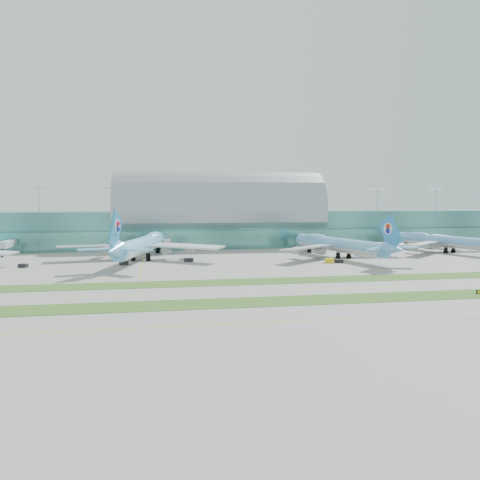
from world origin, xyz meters
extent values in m
plane|color=gray|center=(0.00, 0.00, 0.00)|extent=(700.00, 700.00, 0.00)
cube|color=#3D7A75|center=(0.00, 130.00, 10.00)|extent=(340.00, 42.00, 20.00)
cube|color=#3D7A75|center=(0.00, 106.00, 5.00)|extent=(340.00, 8.00, 10.00)
ellipsoid|color=#9EA5A8|center=(0.00, 130.00, 20.00)|extent=(340.00, 46.20, 16.17)
cylinder|color=white|center=(0.00, 130.00, 28.00)|extent=(0.80, 0.80, 16.00)
cube|color=#B2B7B7|center=(-106.00, 95.00, 5.50)|extent=(3.50, 22.00, 3.00)
cylinder|color=black|center=(-106.00, 85.00, 2.00)|extent=(1.00, 1.00, 4.00)
cube|color=#B2B7B7|center=(-31.00, 95.00, 5.50)|extent=(3.50, 22.00, 3.00)
cylinder|color=black|center=(-31.00, 85.00, 2.00)|extent=(1.00, 1.00, 4.00)
cube|color=#B2B7B7|center=(44.00, 95.00, 5.50)|extent=(3.50, 22.00, 3.00)
cylinder|color=black|center=(44.00, 85.00, 2.00)|extent=(1.00, 1.00, 4.00)
cube|color=#B2B7B7|center=(119.00, 95.00, 5.50)|extent=(3.50, 22.00, 3.00)
cylinder|color=black|center=(119.00, 85.00, 2.00)|extent=(1.00, 1.00, 4.00)
cube|color=#2D591E|center=(0.00, -28.00, 0.04)|extent=(420.00, 12.00, 0.08)
cube|color=#2D591E|center=(0.00, 2.00, 0.04)|extent=(420.00, 12.00, 0.08)
cube|color=yellow|center=(0.00, -48.00, 0.01)|extent=(420.00, 0.35, 0.01)
cube|color=yellow|center=(0.00, -14.00, 0.01)|extent=(420.00, 0.35, 0.01)
cube|color=yellow|center=(0.00, 18.00, 0.01)|extent=(420.00, 0.35, 0.01)
cube|color=yellow|center=(0.00, 40.00, 0.01)|extent=(420.00, 0.35, 0.01)
cylinder|color=#6FBFF4|center=(-41.63, 65.66, 6.77)|extent=(22.82, 68.47, 6.88)
ellipsoid|color=#6FBFF4|center=(-37.11, 84.38, 8.66)|extent=(11.26, 21.86, 4.90)
cone|color=#6FBFF4|center=(-32.93, 101.68, 6.77)|extent=(7.99, 7.01, 6.88)
cone|color=#6FBFF4|center=(-50.73, 27.91, 8.10)|extent=(8.69, 11.24, 6.53)
cube|color=white|center=(-61.56, 68.18, 6.32)|extent=(34.15, 13.15, 1.36)
cylinder|color=gray|center=(-55.30, 72.84, 3.99)|extent=(5.10, 6.82, 3.77)
cube|color=white|center=(-22.73, 58.82, 6.32)|extent=(31.93, 26.15, 1.36)
cylinder|color=gray|center=(-26.18, 65.81, 3.99)|extent=(5.10, 6.82, 3.77)
cube|color=teal|center=(-50.21, 30.07, 15.09)|extent=(4.07, 14.33, 15.99)
cylinder|color=silver|center=(-49.95, 31.15, 16.75)|extent=(2.22, 5.41, 5.32)
cylinder|color=black|center=(-35.50, 91.06, 1.66)|extent=(2.00, 2.00, 3.33)
cylinder|color=black|center=(-45.90, 62.12, 1.66)|extent=(2.00, 2.00, 3.33)
cylinder|color=black|center=(-39.43, 60.56, 1.66)|extent=(2.00, 2.00, 3.33)
cylinder|color=#67B1E4|center=(45.81, 57.08, 6.09)|extent=(22.53, 61.31, 6.19)
ellipsoid|color=#67B1E4|center=(41.17, 73.78, 7.79)|extent=(10.70, 19.71, 4.41)
cone|color=#67B1E4|center=(36.89, 89.21, 6.09)|extent=(7.30, 6.47, 6.19)
cone|color=#67B1E4|center=(55.17, 23.40, 7.29)|extent=(8.07, 10.23, 5.88)
cube|color=silver|center=(29.03, 50.34, 5.69)|extent=(28.34, 24.21, 1.22)
cylinder|color=gray|center=(31.92, 56.74, 3.59)|extent=(4.74, 6.20, 3.40)
cube|color=silver|center=(63.67, 59.96, 5.69)|extent=(30.62, 10.85, 1.22)
cylinder|color=gray|center=(57.89, 63.96, 3.59)|extent=(4.74, 6.20, 3.40)
cube|color=#2E84CC|center=(54.63, 25.33, 13.58)|extent=(4.09, 12.81, 14.40)
cylinder|color=silver|center=(54.36, 26.29, 15.08)|extent=(2.15, 4.86, 4.79)
cylinder|color=black|center=(39.52, 79.75, 1.50)|extent=(1.80, 1.80, 3.00)
cylinder|color=black|center=(44.00, 52.43, 1.50)|extent=(1.80, 1.80, 3.00)
cylinder|color=black|center=(49.77, 54.03, 1.50)|extent=(1.80, 1.80, 3.00)
cylinder|color=#64A3DD|center=(106.96, 69.92, 5.65)|extent=(23.40, 56.38, 5.75)
ellipsoid|color=#64A3DD|center=(101.93, 85.20, 7.23)|extent=(10.64, 18.30, 4.09)
cone|color=#64A3DD|center=(97.29, 99.33, 5.65)|extent=(6.91, 6.20, 5.75)
cube|color=silver|center=(91.69, 62.95, 5.28)|extent=(25.74, 23.27, 1.13)
cylinder|color=#96989E|center=(94.09, 69.01, 3.34)|extent=(4.58, 5.83, 3.15)
cube|color=silver|center=(123.38, 73.37, 5.28)|extent=(28.21, 8.81, 1.13)
cylinder|color=#96989E|center=(117.86, 76.82, 3.34)|extent=(4.58, 5.83, 3.15)
cylinder|color=black|center=(100.14, 90.66, 1.39)|extent=(1.67, 1.67, 2.78)
cylinder|color=black|center=(105.47, 65.53, 1.39)|extent=(1.67, 1.67, 2.78)
cylinder|color=black|center=(110.75, 67.27, 1.39)|extent=(1.67, 1.67, 2.78)
cube|color=black|center=(-87.22, 48.55, 0.73)|extent=(3.75, 2.84, 1.46)
cube|color=black|center=(-48.86, 48.93, 0.78)|extent=(3.82, 2.12, 1.55)
cube|color=black|center=(-22.38, 54.35, 0.82)|extent=(4.12, 2.87, 1.63)
cube|color=yellow|center=(35.78, 41.51, 0.91)|extent=(3.96, 3.12, 1.81)
cube|color=black|center=(39.75, 40.66, 0.77)|extent=(3.96, 2.77, 1.54)
cube|color=black|center=(54.33, -27.91, 0.55)|extent=(2.59, 0.61, 1.09)
cylinder|color=black|center=(53.45, -28.03, 0.25)|extent=(0.12, 0.12, 0.50)
camera|label=1|loc=(-34.18, -144.28, 26.19)|focal=35.00mm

